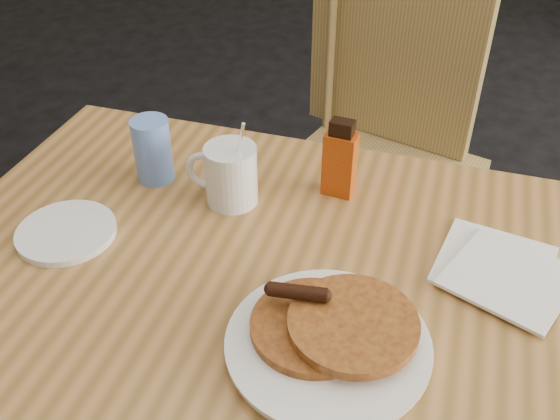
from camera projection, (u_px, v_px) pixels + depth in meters
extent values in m
cube|color=#AC753D|center=(299.00, 294.00, 0.95)|extent=(1.24, 0.84, 0.04)
cube|color=#AA8750|center=(299.00, 301.00, 0.96)|extent=(1.28, 0.88, 0.02)
cube|color=#AA8750|center=(372.00, 182.00, 1.59)|extent=(0.58, 0.58, 0.04)
cube|color=#AA8750|center=(395.00, 47.00, 1.58)|extent=(0.45, 0.17, 0.51)
cylinder|color=#AA8750|center=(281.00, 290.00, 1.65)|extent=(0.04, 0.04, 0.47)
cylinder|color=#AA8750|center=(437.00, 228.00, 1.85)|extent=(0.04, 0.04, 0.47)
cylinder|color=white|center=(328.00, 346.00, 0.83)|extent=(0.27, 0.27, 0.02)
cylinder|color=white|center=(328.00, 342.00, 0.83)|extent=(0.28, 0.28, 0.01)
cylinder|color=#A76123|center=(313.00, 326.00, 0.84)|extent=(0.17, 0.17, 0.01)
cylinder|color=#A76123|center=(353.00, 324.00, 0.82)|extent=(0.17, 0.17, 0.01)
cylinder|color=black|center=(298.00, 292.00, 0.84)|extent=(0.08, 0.03, 0.02)
cylinder|color=white|center=(231.00, 175.00, 1.07)|extent=(0.09, 0.09, 0.11)
torus|color=white|center=(205.00, 171.00, 1.08)|extent=(0.07, 0.01, 0.07)
cylinder|color=black|center=(230.00, 153.00, 1.04)|extent=(0.08, 0.08, 0.01)
cylinder|color=white|center=(237.00, 158.00, 1.04)|extent=(0.05, 0.04, 0.16)
cube|color=maroon|center=(340.00, 164.00, 1.09)|extent=(0.06, 0.04, 0.12)
cube|color=black|center=(342.00, 128.00, 1.04)|extent=(0.04, 0.03, 0.03)
cube|color=white|center=(495.00, 264.00, 0.97)|extent=(0.20, 0.20, 0.01)
cube|color=white|center=(510.00, 277.00, 0.93)|extent=(0.22, 0.22, 0.01)
cylinder|color=#6089E2|center=(153.00, 150.00, 1.12)|extent=(0.08, 0.08, 0.12)
cylinder|color=white|center=(66.00, 232.00, 1.02)|extent=(0.19, 0.19, 0.01)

